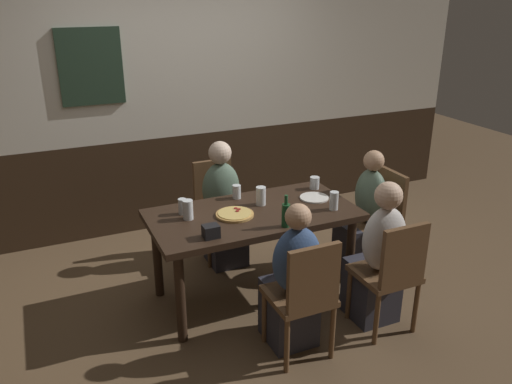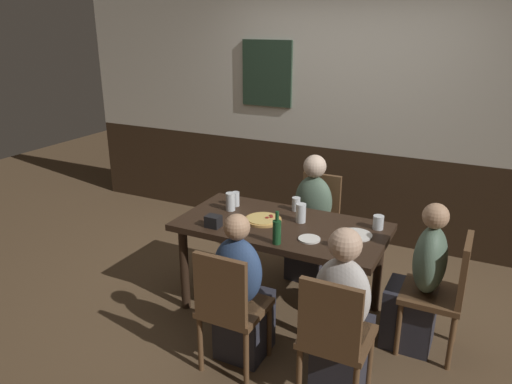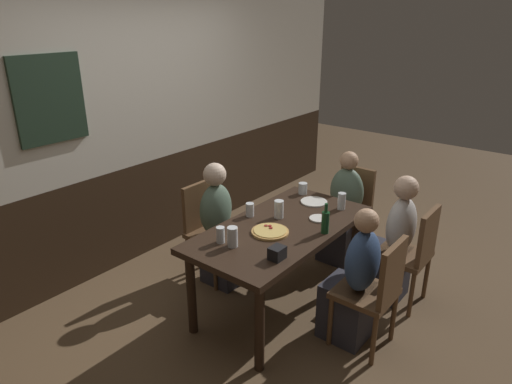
# 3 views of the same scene
# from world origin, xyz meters

# --- Properties ---
(ground_plane) EXTENTS (12.00, 12.00, 0.00)m
(ground_plane) POSITION_xyz_m (0.00, 0.00, 0.00)
(ground_plane) COLOR brown
(wall_back) EXTENTS (6.40, 0.13, 2.60)m
(wall_back) POSITION_xyz_m (-0.01, 1.65, 1.30)
(wall_back) COLOR #332316
(wall_back) RESTS_ON ground_plane
(dining_table) EXTENTS (1.58, 0.81, 0.74)m
(dining_table) POSITION_xyz_m (0.00, 0.00, 0.65)
(dining_table) COLOR black
(dining_table) RESTS_ON ground_plane
(chair_mid_near) EXTENTS (0.40, 0.40, 0.88)m
(chair_mid_near) POSITION_xyz_m (0.00, -0.82, 0.50)
(chair_mid_near) COLOR brown
(chair_mid_near) RESTS_ON ground_plane
(chair_head_east) EXTENTS (0.40, 0.40, 0.88)m
(chair_head_east) POSITION_xyz_m (1.21, 0.00, 0.50)
(chair_head_east) COLOR brown
(chair_head_east) RESTS_ON ground_plane
(chair_mid_far) EXTENTS (0.40, 0.40, 0.88)m
(chair_mid_far) POSITION_xyz_m (0.00, 0.82, 0.50)
(chair_mid_far) COLOR brown
(chair_mid_far) RESTS_ON ground_plane
(chair_right_near) EXTENTS (0.40, 0.40, 0.88)m
(chair_right_near) POSITION_xyz_m (0.70, -0.82, 0.50)
(chair_right_near) COLOR brown
(chair_right_near) RESTS_ON ground_plane
(person_mid_near) EXTENTS (0.34, 0.37, 1.07)m
(person_mid_near) POSITION_xyz_m (0.00, -0.65, 0.45)
(person_mid_near) COLOR #2D2D38
(person_mid_near) RESTS_ON ground_plane
(person_head_east) EXTENTS (0.37, 0.34, 1.09)m
(person_head_east) POSITION_xyz_m (1.04, 0.00, 0.45)
(person_head_east) COLOR #2D2D38
(person_head_east) RESTS_ON ground_plane
(person_mid_far) EXTENTS (0.34, 0.37, 1.11)m
(person_mid_far) POSITION_xyz_m (-0.00, 0.66, 0.47)
(person_mid_far) COLOR #2D2D38
(person_mid_far) RESTS_ON ground_plane
(person_right_near) EXTENTS (0.34, 0.37, 1.12)m
(person_right_near) POSITION_xyz_m (0.70, -0.66, 0.47)
(person_right_near) COLOR #2D2D38
(person_right_near) RESTS_ON ground_plane
(pizza) EXTENTS (0.29, 0.29, 0.03)m
(pizza) POSITION_xyz_m (-0.15, -0.01, 0.75)
(pizza) COLOR tan
(pizza) RESTS_ON dining_table
(tumbler_water) EXTENTS (0.08, 0.08, 0.10)m
(tumbler_water) POSITION_xyz_m (0.68, 0.24, 0.79)
(tumbler_water) COLOR silver
(tumbler_water) RESTS_ON dining_table
(pint_glass_pale) EXTENTS (0.08, 0.08, 0.15)m
(pint_glass_pale) POSITION_xyz_m (0.11, 0.11, 0.81)
(pint_glass_pale) COLOR silver
(pint_glass_pale) RESTS_ON dining_table
(beer_glass_tall) EXTENTS (0.07, 0.07, 0.15)m
(beer_glass_tall) POSITION_xyz_m (0.59, -0.21, 0.80)
(beer_glass_tall) COLOR silver
(beer_glass_tall) RESTS_ON dining_table
(pint_glass_stout) EXTENTS (0.07, 0.07, 0.11)m
(pint_glass_stout) POSITION_xyz_m (-0.01, 0.31, 0.79)
(pint_glass_stout) COLOR silver
(pint_glass_stout) RESTS_ON dining_table
(pint_glass_amber) EXTENTS (0.08, 0.08, 0.15)m
(pint_glass_amber) POSITION_xyz_m (-0.49, 0.08, 0.81)
(pint_glass_amber) COLOR silver
(pint_glass_amber) RESTS_ON dining_table
(tumbler_short) EXTENTS (0.06, 0.06, 0.12)m
(tumbler_short) POSITION_xyz_m (-0.50, 0.19, 0.79)
(tumbler_short) COLOR silver
(tumbler_short) RESTS_ON dining_table
(beer_bottle_green) EXTENTS (0.06, 0.06, 0.24)m
(beer_bottle_green) POSITION_xyz_m (0.11, -0.33, 0.83)
(beer_bottle_green) COLOR #194723
(beer_bottle_green) RESTS_ON dining_table
(plate_white_large) EXTENTS (0.23, 0.23, 0.01)m
(plate_white_large) POSITION_xyz_m (0.56, 0.05, 0.75)
(plate_white_large) COLOR white
(plate_white_large) RESTS_ON dining_table
(plate_white_small) EXTENTS (0.16, 0.16, 0.01)m
(plate_white_small) POSITION_xyz_m (0.29, -0.17, 0.75)
(plate_white_small) COLOR white
(plate_white_small) RESTS_ON dining_table
(condiment_caddy) EXTENTS (0.11, 0.09, 0.09)m
(condiment_caddy) POSITION_xyz_m (-0.44, -0.28, 0.79)
(condiment_caddy) COLOR black
(condiment_caddy) RESTS_ON dining_table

